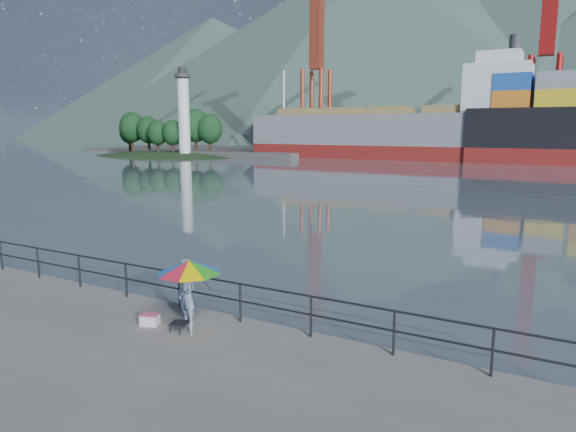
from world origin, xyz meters
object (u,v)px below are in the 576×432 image
object	(u,v)px
cooler_bag	(150,320)
bulk_carrier	(405,132)
fisherman	(187,296)
beach_umbrella	(189,267)

from	to	relation	value
cooler_bag	bulk_carrier	distance (m)	75.78
fisherman	bulk_carrier	distance (m)	75.45
fisherman	beach_umbrella	size ratio (longest dim) A/B	0.76
beach_umbrella	cooler_bag	distance (m)	2.07
cooler_bag	bulk_carrier	world-z (taller)	bulk_carrier
beach_umbrella	bulk_carrier	world-z (taller)	bulk_carrier
beach_umbrella	cooler_bag	bearing A→B (deg)	178.68
fisherman	cooler_bag	bearing A→B (deg)	-139.17
beach_umbrella	bulk_carrier	distance (m)	76.03
bulk_carrier	fisherman	bearing A→B (deg)	-77.54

